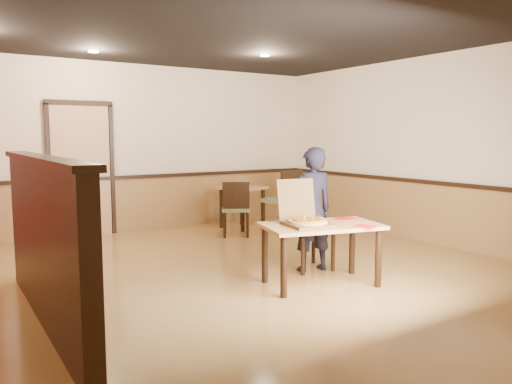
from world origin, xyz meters
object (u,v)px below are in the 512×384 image
Objects in this scene: side_table at (242,197)px; pizza_box at (306,219)px; side_chair_right at (285,198)px; diner at (312,210)px; condiment at (233,182)px; diner_chair at (305,222)px; main_table at (321,234)px; side_chair_left at (236,206)px.

pizza_box is (-1.21, -3.30, 0.18)m from side_table.
side_chair_right is 0.70× the size of diner.
pizza_box is 3.59m from condiment.
diner_chair is at bearing -102.52° from condiment.
condiment is (-0.57, 0.74, 0.24)m from side_chair_right.
diner_chair is (0.31, 0.66, 0.01)m from main_table.
condiment is (0.93, 3.46, 0.24)m from main_table.
pizza_box is (-1.68, -2.67, 0.16)m from side_chair_right.
pizza_box reaches higher than diner_chair.
side_chair_left is 0.95m from side_chair_right.
diner_chair is at bearing 113.84° from side_chair_left.
side_chair_right is at bearing -110.25° from diner.
diner is (0.28, 0.50, 0.18)m from main_table.
pizza_box reaches higher than side_chair_left.
side_chair_left is 1.08× the size of side_table.
side_chair_right is at bearing -52.42° from condiment.
side_chair_left is at bearing -11.19° from side_chair_right.
side_chair_right reaches higher than side_table.
main_table is 0.60m from diner.
side_table is (-0.46, 0.63, -0.01)m from side_chair_right.
side_chair_right reaches higher than main_table.
side_table is 3.52m from pizza_box.
side_chair_left is at bearing 83.99° from pizza_box.
side_table is (0.48, 0.61, 0.06)m from side_chair_left.
condiment reaches higher than main_table.
condiment reaches higher than side_table.
diner_chair is 1.00× the size of side_chair_right.
diner_chair is 2.38m from side_chair_right.
condiment is (-0.11, 0.12, 0.26)m from side_table.
condiment is at bearing -62.49° from side_chair_right.
condiment is at bearing 81.21° from pizza_box.
side_chair_left is at bearing 92.46° from main_table.
pizza_box reaches higher than main_table.
pizza_box is 3.56× the size of condiment.
diner_chair reaches higher than side_chair_right.
diner is 8.92× the size of condiment.
main_table is 1.33× the size of diner_chair.
diner_chair is at bearing 49.86° from side_chair_right.
side_chair_right is 1.25× the size of side_table.
main_table is at bearing -4.22° from pizza_box.
side_table is 4.99× the size of condiment.
diner_chair is 2.09m from side_chair_left.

